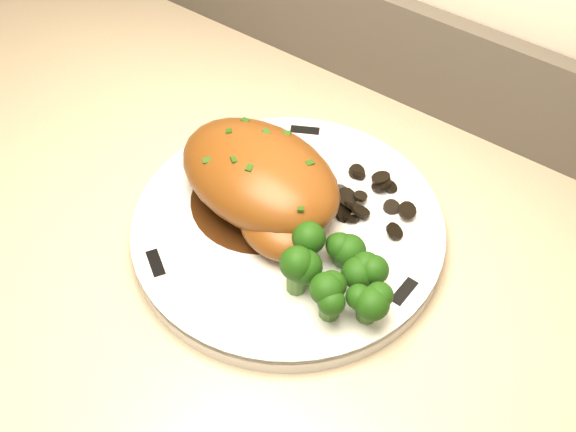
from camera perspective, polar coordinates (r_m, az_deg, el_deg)
The scene contains 8 objects.
plate at distance 0.69m, azimuth 0.00°, elevation -1.08°, with size 0.30×0.30×0.02m, color silver.
rim_accent_0 at distance 0.64m, azimuth 9.16°, elevation -5.93°, with size 0.03×0.01×0.00m, color black.
rim_accent_1 at distance 0.77m, azimuth 1.35°, elevation 6.78°, with size 0.03×0.01×0.00m, color black.
rim_accent_2 at distance 0.66m, azimuth -10.42°, elevation -3.69°, with size 0.03×0.01×0.00m, color black.
gravy_pool at distance 0.70m, azimuth -2.17°, elevation 1.35°, with size 0.14×0.14×0.00m, color #321809.
chicken_breast at distance 0.67m, azimuth -2.08°, elevation 2.75°, with size 0.18×0.14×0.07m.
mushroom_pile at distance 0.69m, azimuth 6.46°, elevation 0.92°, with size 0.08×0.06×0.02m.
broccoli_florets at distance 0.62m, azimuth 3.70°, elevation -4.37°, with size 0.11×0.08×0.04m.
Camera 1 is at (-0.09, 1.39, 1.46)m, focal length 45.00 mm.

